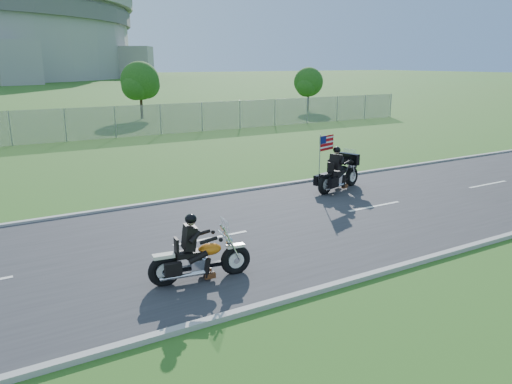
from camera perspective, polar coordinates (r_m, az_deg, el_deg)
ground at (r=14.59m, az=1.96°, el=-4.07°), size 420.00×420.00×0.00m
road at (r=14.59m, az=1.96°, el=-4.00°), size 120.00×8.00×0.04m
curb_north at (r=17.97m, az=-5.03°, el=-0.34°), size 120.00×0.18×0.12m
curb_south at (r=11.61m, az=12.96°, el=-9.26°), size 120.00×0.18×0.12m
fence at (r=31.92m, az=-26.27°, el=6.54°), size 60.00×0.03×2.00m
tree_fence_near at (r=43.83m, az=-13.07°, el=12.06°), size 3.52×3.28×4.75m
tree_fence_far at (r=49.48m, az=6.02°, el=12.23°), size 3.08×2.87×4.20m
motorcycle_lead at (r=11.05m, az=-6.53°, el=-7.70°), size 2.33×0.77×1.57m
motorcycle_follow at (r=18.83m, az=9.44°, el=1.87°), size 2.47×1.16×2.11m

